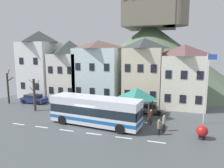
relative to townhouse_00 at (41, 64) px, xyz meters
The scene contains 21 objects.
ground_plane 19.85m from the townhouse_00, 39.73° to the right, with size 40.00×60.00×0.07m.
townhouse_00 is the anchor object (origin of this frame).
townhouse_01 5.96m from the townhouse_00, ahead, with size 5.18×6.63×9.88m.
townhouse_02 11.42m from the townhouse_00, ahead, with size 6.96×5.22×9.76m.
townhouse_03 18.64m from the townhouse_00, ahead, with size 5.42×5.83×9.97m.
townhouse_04 24.38m from the townhouse_00, ahead, with size 5.83×5.31×8.95m.
hilltop_castle 24.06m from the townhouse_00, 44.28° to the left, with size 39.23×39.23×24.01m.
transit_bus 19.50m from the townhouse_00, 36.66° to the right, with size 10.26×3.58×3.07m.
bus_shelter 20.71m from the townhouse_00, 21.59° to the right, with size 3.60×3.60×3.69m.
parked_car_00 7.55m from the townhouse_00, 65.72° to the right, with size 3.91×2.04×1.34m.
parked_car_01 11.27m from the townhouse_00, 31.29° to the right, with size 4.71×2.16×1.37m.
parked_car_02 21.18m from the townhouse_00, 13.82° to the right, with size 4.45×1.98×1.33m.
pedestrian_00 25.48m from the townhouse_00, 25.86° to the right, with size 0.33×0.31×1.67m.
pedestrian_01 21.96m from the townhouse_00, 24.79° to the right, with size 0.36×0.35×1.52m.
pedestrian_02 25.69m from the townhouse_00, 28.64° to the right, with size 0.33×0.33×1.54m.
pedestrian_03 23.43m from the townhouse_00, 23.65° to the right, with size 0.36×0.36×1.64m.
public_bench 21.85m from the townhouse_00, 15.66° to the right, with size 1.79×0.48×0.87m.
flagpole 27.62m from the townhouse_00, 15.28° to the right, with size 0.95×0.10×7.71m.
harbour_buoy 28.97m from the townhouse_00, 24.47° to the right, with size 1.03×1.03×1.28m.
bare_tree_00 7.38m from the townhouse_00, 100.90° to the right, with size 1.63×0.93×5.40m.
bare_tree_01 10.76m from the townhouse_00, 58.47° to the right, with size 1.52×1.22×4.35m.
Camera 1 is at (9.10, -19.22, 7.80)m, focal length 33.11 mm.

